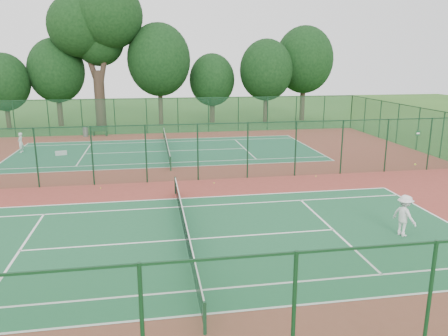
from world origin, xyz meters
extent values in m
plane|color=#2D5B1C|center=(0.00, 0.00, 0.00)|extent=(120.00, 120.00, 0.00)
cube|color=maroon|center=(0.00, 0.00, 0.01)|extent=(40.00, 36.00, 0.01)
cube|color=#1C5835|center=(0.00, -9.00, 0.01)|extent=(23.77, 10.97, 0.01)
cube|color=#1D5E40|center=(0.00, 9.00, 0.01)|extent=(23.77, 10.97, 0.01)
cube|color=#1A4E30|center=(0.00, 18.00, 1.75)|extent=(40.00, 0.02, 3.50)
cube|color=#14371F|center=(0.00, 18.00, 3.46)|extent=(40.00, 0.05, 0.05)
cube|color=#1A4F2C|center=(0.00, -18.00, 1.75)|extent=(40.00, 0.02, 3.50)
cube|color=#163D22|center=(0.00, -18.00, 3.46)|extent=(40.00, 0.05, 0.05)
cube|color=#184826|center=(0.00, 0.00, 1.75)|extent=(40.00, 0.02, 3.50)
cube|color=#13341F|center=(0.00, 0.00, 3.46)|extent=(40.00, 0.05, 0.05)
cylinder|color=#143823|center=(0.00, -15.40, 0.49)|extent=(0.10, 0.10, 0.97)
cylinder|color=#143823|center=(0.00, -2.60, 0.49)|extent=(0.10, 0.10, 0.97)
cube|color=black|center=(0.00, -9.00, 0.48)|extent=(0.02, 12.80, 0.85)
cube|color=white|center=(0.00, -9.00, 0.92)|extent=(0.04, 12.80, 0.06)
cylinder|color=#163E25|center=(0.00, 2.60, 0.49)|extent=(0.10, 0.10, 0.97)
cylinder|color=#163E25|center=(0.00, 15.40, 0.49)|extent=(0.10, 0.10, 0.97)
cube|color=black|center=(0.00, 9.00, 0.48)|extent=(0.02, 12.80, 0.85)
cube|color=silver|center=(0.00, 9.00, 0.92)|extent=(0.04, 12.80, 0.06)
imported|color=silver|center=(9.02, -10.08, 0.90)|extent=(0.98, 1.28, 1.76)
imported|color=white|center=(-11.38, 10.48, 0.81)|extent=(0.45, 0.62, 1.57)
cylinder|color=slate|center=(-7.35, 17.24, 0.46)|extent=(0.57, 0.57, 0.91)
cube|color=#123519|center=(-6.65, 17.54, 0.25)|extent=(0.17, 0.43, 0.47)
cube|color=#123519|center=(-5.42, 17.26, 0.25)|extent=(0.17, 0.43, 0.47)
cube|color=#123519|center=(-6.03, 17.40, 0.50)|extent=(1.64, 0.78, 0.05)
cube|color=#123519|center=(-6.08, 17.19, 0.75)|extent=(1.55, 0.40, 0.47)
cube|color=silver|center=(-8.09, 8.89, 0.17)|extent=(0.90, 0.53, 0.32)
sphere|color=#C8EA36|center=(2.38, -0.92, 0.04)|extent=(0.07, 0.07, 0.07)
sphere|color=#CDE234|center=(8.93, -0.48, 0.04)|extent=(0.07, 0.07, 0.07)
sphere|color=#CDD230|center=(-4.17, -0.89, 0.04)|extent=(0.07, 0.07, 0.07)
cylinder|color=#32241B|center=(-6.45, 23.21, 3.03)|extent=(1.11, 1.11, 6.05)
cylinder|color=#32241B|center=(-7.36, 23.51, 7.56)|extent=(2.05, 0.61, 6.02)
cylinder|color=#32241B|center=(-5.54, 23.01, 7.87)|extent=(1.92, 0.56, 6.53)
sphere|color=black|center=(-8.07, 23.51, 10.59)|extent=(6.45, 6.45, 6.45)
sphere|color=black|center=(-4.94, 23.01, 11.60)|extent=(6.86, 6.86, 6.86)
sphere|color=black|center=(-6.25, 24.02, 9.08)|extent=(5.24, 5.24, 5.24)
camera|label=1|loc=(-1.22, -25.64, 7.19)|focal=35.00mm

